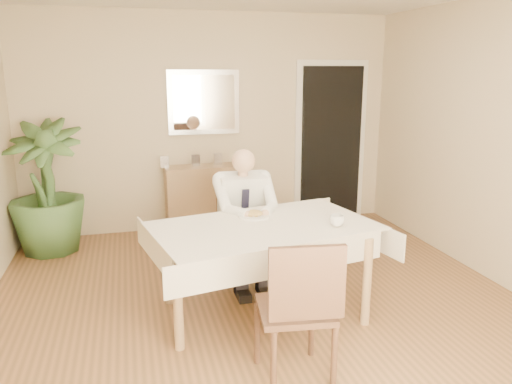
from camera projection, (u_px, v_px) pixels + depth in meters
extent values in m
plane|color=brown|center=(267.00, 316.00, 4.02)|extent=(5.00, 5.00, 0.00)
cube|color=#C9B08C|center=(212.00, 123.00, 6.05)|extent=(4.50, 0.02, 2.60)
cube|color=white|center=(330.00, 143.00, 6.48)|extent=(0.96, 0.03, 2.10)
cube|color=black|center=(331.00, 143.00, 6.46)|extent=(0.80, 0.05, 1.95)
cube|color=silver|center=(204.00, 102.00, 5.95)|extent=(0.86, 0.03, 0.76)
cube|color=white|center=(204.00, 102.00, 5.93)|extent=(0.74, 0.02, 0.64)
cube|color=olive|center=(264.00, 229.00, 3.90)|extent=(1.75, 1.20, 0.04)
cube|color=beige|center=(264.00, 226.00, 3.90)|extent=(1.87, 1.32, 0.01)
cube|color=beige|center=(283.00, 262.00, 3.45)|extent=(1.67, 0.35, 0.22)
cube|color=beige|center=(249.00, 221.00, 4.39)|extent=(1.67, 0.35, 0.22)
cube|color=beige|center=(154.00, 248.00, 3.71)|extent=(0.21, 0.98, 0.22)
cube|color=beige|center=(363.00, 230.00, 4.13)|extent=(0.21, 0.98, 0.22)
cylinder|color=olive|center=(178.00, 304.00, 3.47)|extent=(0.07, 0.07, 0.70)
cylinder|color=olive|center=(367.00, 282.00, 3.82)|extent=(0.07, 0.07, 0.70)
cylinder|color=olive|center=(169.00, 265.00, 4.16)|extent=(0.07, 0.07, 0.70)
cylinder|color=olive|center=(329.00, 249.00, 4.51)|extent=(0.07, 0.07, 0.70)
cube|color=#3F251A|center=(241.00, 235.00, 4.73)|extent=(0.45, 0.45, 0.04)
cube|color=#3F251A|center=(237.00, 206.00, 4.84)|extent=(0.40, 0.09, 0.40)
cylinder|color=#3F251A|center=(228.00, 264.00, 4.58)|extent=(0.04, 0.04, 0.38)
cylinder|color=#3F251A|center=(263.00, 261.00, 4.66)|extent=(0.04, 0.04, 0.38)
cylinder|color=#3F251A|center=(221.00, 252.00, 4.90)|extent=(0.04, 0.04, 0.38)
cylinder|color=#3F251A|center=(254.00, 249.00, 4.98)|extent=(0.04, 0.04, 0.38)
cube|color=#3F251A|center=(295.00, 309.00, 3.14)|extent=(0.51, 0.51, 0.04)
cube|color=#3F251A|center=(307.00, 283.00, 2.88)|extent=(0.45, 0.10, 0.45)
cylinder|color=#3F251A|center=(274.00, 365.00, 2.97)|extent=(0.04, 0.04, 0.45)
cylinder|color=#3F251A|center=(334.00, 356.00, 3.06)|extent=(0.04, 0.04, 0.45)
cylinder|color=#3F251A|center=(257.00, 333.00, 3.33)|extent=(0.04, 0.04, 0.45)
cylinder|color=#3F251A|center=(312.00, 326.00, 3.43)|extent=(0.04, 0.04, 0.45)
cube|color=white|center=(242.00, 201.00, 4.61)|extent=(0.42, 0.31, 0.55)
cube|color=black|center=(245.00, 208.00, 4.50)|extent=(0.07, 0.08, 0.36)
cylinder|color=tan|center=(243.00, 172.00, 4.50)|extent=(0.09, 0.09, 0.08)
sphere|color=tan|center=(243.00, 161.00, 4.45)|extent=(0.21, 0.21, 0.21)
cube|color=black|center=(236.00, 233.00, 4.45)|extent=(0.13, 0.42, 0.13)
cube|color=black|center=(258.00, 231.00, 4.50)|extent=(0.13, 0.42, 0.13)
cube|color=black|center=(241.00, 271.00, 4.35)|extent=(0.11, 0.12, 0.45)
cube|color=black|center=(263.00, 268.00, 4.40)|extent=(0.11, 0.12, 0.45)
cube|color=black|center=(243.00, 294.00, 4.34)|extent=(0.11, 0.26, 0.07)
cube|color=black|center=(265.00, 291.00, 4.39)|extent=(0.11, 0.26, 0.07)
cylinder|color=white|center=(254.00, 216.00, 4.10)|extent=(0.26, 0.26, 0.02)
ellipsoid|color=olive|center=(254.00, 213.00, 4.10)|extent=(0.14, 0.14, 0.06)
cylinder|color=silver|center=(261.00, 216.00, 4.05)|extent=(0.01, 0.13, 0.01)
cylinder|color=silver|center=(251.00, 216.00, 4.03)|extent=(0.01, 0.13, 0.01)
imported|color=white|center=(337.00, 221.00, 3.85)|extent=(0.14, 0.14, 0.09)
cube|color=olive|center=(208.00, 198.00, 6.08)|extent=(1.02, 0.37, 0.81)
cube|color=silver|center=(165.00, 162.00, 5.84)|extent=(0.10, 0.02, 0.14)
cube|color=silver|center=(196.00, 160.00, 5.94)|extent=(0.10, 0.02, 0.14)
cube|color=silver|center=(218.00, 159.00, 6.03)|extent=(0.10, 0.02, 0.14)
imported|color=#355527|center=(46.00, 187.00, 5.30)|extent=(0.92, 0.92, 1.43)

